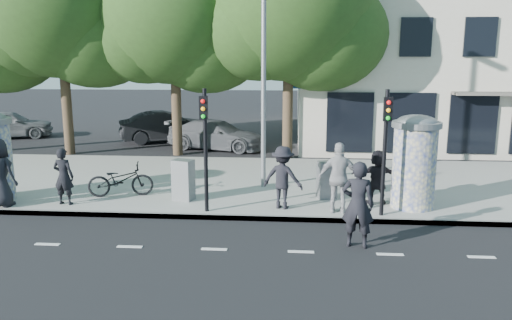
# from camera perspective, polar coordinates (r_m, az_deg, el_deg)

# --- Properties ---
(ground) EXTENTS (120.00, 120.00, 0.00)m
(ground) POSITION_cam_1_polar(r_m,az_deg,el_deg) (10.48, -6.05, -12.95)
(ground) COLOR black
(ground) RESTS_ON ground
(sidewalk) EXTENTS (40.00, 8.00, 0.15)m
(sidewalk) POSITION_cam_1_polar(r_m,az_deg,el_deg) (17.49, -1.62, -2.55)
(sidewalk) COLOR gray
(sidewalk) RESTS_ON ground
(curb) EXTENTS (40.00, 0.10, 0.16)m
(curb) POSITION_cam_1_polar(r_m,az_deg,el_deg) (13.72, -3.37, -6.55)
(curb) COLOR slate
(curb) RESTS_ON ground
(lane_dash_far) EXTENTS (32.00, 0.12, 0.01)m
(lane_dash_far) POSITION_cam_1_polar(r_m,az_deg,el_deg) (11.75, -4.80, -10.13)
(lane_dash_far) COLOR silver
(lane_dash_far) RESTS_ON ground
(ad_column_right) EXTENTS (1.36, 1.36, 2.65)m
(ad_column_right) POSITION_cam_1_polar(r_m,az_deg,el_deg) (14.74, 17.67, 0.06)
(ad_column_right) COLOR beige
(ad_column_right) RESTS_ON sidewalk
(traffic_pole_near) EXTENTS (0.22, 0.31, 3.40)m
(traffic_pole_near) POSITION_cam_1_polar(r_m,az_deg,el_deg) (13.55, -5.85, 2.55)
(traffic_pole_near) COLOR black
(traffic_pole_near) RESTS_ON sidewalk
(traffic_pole_far) EXTENTS (0.22, 0.31, 3.40)m
(traffic_pole_far) POSITION_cam_1_polar(r_m,az_deg,el_deg) (13.54, 14.58, 2.24)
(traffic_pole_far) COLOR black
(traffic_pole_far) RESTS_ON sidewalk
(street_lamp) EXTENTS (0.25, 0.93, 8.00)m
(street_lamp) POSITION_cam_1_polar(r_m,az_deg,el_deg) (16.04, 0.87, 13.19)
(street_lamp) COLOR slate
(street_lamp) RESTS_ON sidewalk
(tree_mid_left) EXTENTS (7.20, 7.20, 9.57)m
(tree_mid_left) POSITION_cam_1_polar(r_m,az_deg,el_deg) (24.28, -21.55, 15.89)
(tree_mid_left) COLOR #38281C
(tree_mid_left) RESTS_ON ground
(tree_near_left) EXTENTS (6.80, 6.80, 8.97)m
(tree_near_left) POSITION_cam_1_polar(r_m,az_deg,el_deg) (22.77, -9.40, 15.76)
(tree_near_left) COLOR #38281C
(tree_near_left) RESTS_ON ground
(tree_center) EXTENTS (7.00, 7.00, 9.30)m
(tree_center) POSITION_cam_1_polar(r_m,az_deg,el_deg) (21.76, 3.79, 16.74)
(tree_center) COLOR #38281C
(tree_center) RESTS_ON ground
(building) EXTENTS (20.30, 15.85, 12.00)m
(building) POSITION_cam_1_polar(r_m,az_deg,el_deg) (31.12, 24.29, 13.62)
(building) COLOR #BFB5A0
(building) RESTS_ON ground
(ped_b) EXTENTS (0.65, 0.46, 1.67)m
(ped_b) POSITION_cam_1_polar(r_m,az_deg,el_deg) (15.46, -21.13, -1.76)
(ped_b) COLOR black
(ped_b) RESTS_ON sidewalk
(ped_d) EXTENTS (1.30, 0.97, 1.78)m
(ped_d) POSITION_cam_1_polar(r_m,az_deg,el_deg) (14.07, 3.08, -2.00)
(ped_d) COLOR black
(ped_d) RESTS_ON sidewalk
(ped_e) EXTENTS (1.18, 0.70, 1.96)m
(ped_e) POSITION_cam_1_polar(r_m,az_deg,el_deg) (13.81, 9.51, -2.03)
(ped_e) COLOR #9D9C9F
(ped_e) RESTS_ON sidewalk
(ped_f) EXTENTS (1.50, 0.59, 1.60)m
(ped_f) POSITION_cam_1_polar(r_m,az_deg,el_deg) (14.94, 13.71, -1.88)
(ped_f) COLOR black
(ped_f) RESTS_ON sidewalk
(man_road) EXTENTS (0.83, 0.64, 2.05)m
(man_road) POSITION_cam_1_polar(r_m,az_deg,el_deg) (11.79, 11.56, -5.01)
(man_road) COLOR black
(man_road) RESTS_ON ground
(bicycle) EXTENTS (1.15, 2.07, 1.03)m
(bicycle) POSITION_cam_1_polar(r_m,az_deg,el_deg) (15.90, -15.21, -2.20)
(bicycle) COLOR black
(bicycle) RESTS_ON sidewalk
(cabinet_left) EXTENTS (0.69, 0.58, 1.22)m
(cabinet_left) POSITION_cam_1_polar(r_m,az_deg,el_deg) (15.09, -8.30, -2.27)
(cabinet_left) COLOR slate
(cabinet_left) RESTS_ON sidewalk
(cabinet_right) EXTENTS (0.64, 0.54, 1.14)m
(cabinet_right) POSITION_cam_1_polar(r_m,az_deg,el_deg) (15.26, 8.11, -2.27)
(cabinet_right) COLOR slate
(cabinet_right) RESTS_ON sidewalk
(car_left) EXTENTS (3.33, 4.91, 1.55)m
(car_left) POSITION_cam_1_polar(r_m,az_deg,el_deg) (30.73, -26.48, 3.69)
(car_left) COLOR slate
(car_left) RESTS_ON ground
(car_mid) EXTENTS (3.50, 5.12, 1.60)m
(car_mid) POSITION_cam_1_polar(r_m,az_deg,el_deg) (26.73, -10.13, 3.77)
(car_mid) COLOR black
(car_mid) RESTS_ON ground
(car_right) EXTENTS (3.15, 5.16, 1.40)m
(car_right) POSITION_cam_1_polar(r_m,az_deg,el_deg) (24.23, -4.52, 2.89)
(car_right) COLOR #515358
(car_right) RESTS_ON ground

